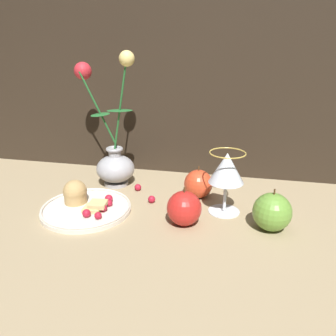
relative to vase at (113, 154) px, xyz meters
name	(u,v)px	position (x,y,z in m)	size (l,w,h in m)	color
ground_plane	(169,204)	(0.18, -0.10, -0.09)	(2.40, 2.40, 0.00)	#9E8966
vase	(113,154)	(0.00, 0.00, 0.00)	(0.18, 0.11, 0.37)	#A3A3A8
plate_with_pastries	(84,204)	(-0.01, -0.17, -0.08)	(0.22, 0.22, 0.07)	silver
wine_glass	(227,170)	(0.32, -0.11, 0.01)	(0.08, 0.08, 0.15)	silver
apple_beside_vase	(184,208)	(0.24, -0.19, -0.05)	(0.08, 0.08, 0.09)	red
apple_near_glass	(272,212)	(0.43, -0.17, -0.05)	(0.08, 0.08, 0.10)	#669938
apple_at_table_edge	(198,184)	(0.25, -0.04, -0.06)	(0.08, 0.08, 0.09)	#D14223
berry_near_plate	(151,200)	(0.14, -0.10, -0.08)	(0.02, 0.02, 0.02)	#AD192D
berry_front_center	(138,187)	(0.08, -0.03, -0.08)	(0.02, 0.02, 0.02)	#AD192D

